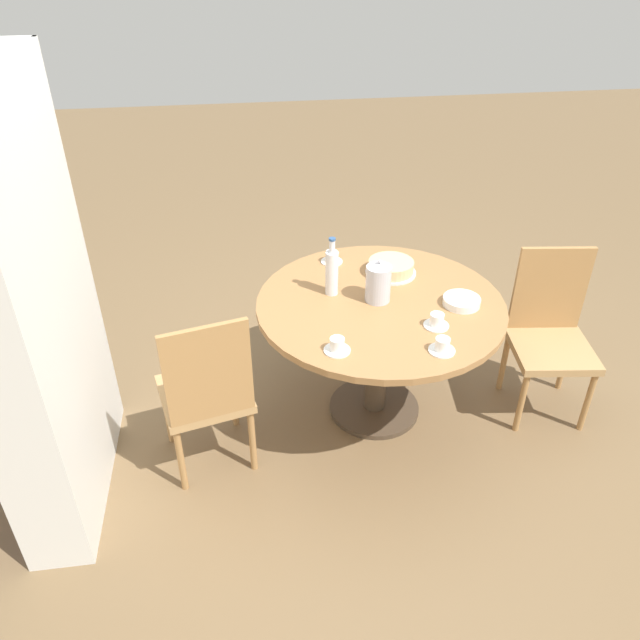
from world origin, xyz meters
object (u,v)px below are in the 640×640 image
at_px(chair_a, 206,391).
at_px(bookshelf, 42,326).
at_px(cup_a, 437,321).
at_px(cup_b, 332,258).
at_px(chair_b, 550,332).
at_px(water_bottle, 332,271).
at_px(coffee_pot, 378,282).
at_px(cake_main, 391,268).
at_px(cup_d, 442,346).
at_px(cup_c, 337,346).

distance_m(chair_a, bookshelf, 0.79).
distance_m(cup_a, cup_b, 0.82).
distance_m(chair_a, cup_a, 1.16).
relative_size(chair_b, water_bottle, 2.93).
bearing_deg(chair_a, cup_a, 168.02).
relative_size(coffee_pot, cake_main, 0.84).
bearing_deg(cup_b, chair_a, 136.06).
distance_m(cup_b, cup_d, 0.99).
xyz_separation_m(chair_b, cup_a, (-0.21, 0.74, 0.28)).
bearing_deg(bookshelf, water_bottle, 108.55).
bearing_deg(cake_main, cup_d, -175.31).
bearing_deg(cup_b, chair_b, -114.09).
height_order(chair_a, bookshelf, bookshelf).
height_order(coffee_pot, cake_main, coffee_pot).
height_order(cup_a, cup_b, same).
distance_m(chair_a, coffee_pot, 1.01).
bearing_deg(bookshelf, chair_b, 96.24).
distance_m(chair_b, cup_b, 1.28).
xyz_separation_m(chair_a, cup_b, (0.75, -0.73, 0.28)).
height_order(chair_b, cup_d, chair_b).
height_order(cup_b, cup_c, same).
distance_m(water_bottle, cake_main, 0.41).
relative_size(chair_a, cup_a, 7.57).
relative_size(bookshelf, cup_c, 16.17).
bearing_deg(coffee_pot, cup_d, -157.87).
bearing_deg(coffee_pot, water_bottle, 65.94).
distance_m(bookshelf, cup_b, 1.59).
bearing_deg(cup_a, bookshelf, 92.05).
bearing_deg(chair_a, coffee_pot, -174.46).
bearing_deg(coffee_pot, cup_b, 21.04).
height_order(cup_b, cup_d, same).
xyz_separation_m(chair_a, chair_b, (0.25, -1.86, 0.00)).
distance_m(water_bottle, cup_c, 0.53).
relative_size(cake_main, cup_d, 2.27).
height_order(chair_b, cup_c, chair_b).
height_order(chair_a, cup_b, chair_a).
height_order(chair_b, bookshelf, bookshelf).
distance_m(cake_main, cup_a, 0.55).
bearing_deg(cup_b, cup_a, -150.95).
height_order(bookshelf, cup_c, bookshelf).
bearing_deg(cup_a, chair_a, 91.75).
xyz_separation_m(water_bottle, cup_b, (0.34, -0.05, -0.10)).
xyz_separation_m(cup_b, cup_c, (-0.85, 0.11, 0.00)).
bearing_deg(cup_c, chair_b, -74.56).
relative_size(cup_b, cup_d, 1.00).
height_order(cake_main, cup_d, cake_main).
relative_size(cup_a, cup_b, 1.00).
xyz_separation_m(chair_b, water_bottle, (0.17, 1.19, 0.38)).
relative_size(chair_a, water_bottle, 2.93).
relative_size(water_bottle, cup_c, 2.59).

